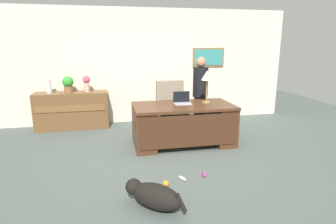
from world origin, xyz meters
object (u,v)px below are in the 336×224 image
Objects in this scene: laptop at (182,101)px; dog_toy_bone at (204,174)px; potted_plant at (68,84)px; vase_with_flowers at (87,82)px; dog_lying at (154,195)px; desk_lamp at (207,77)px; credenza at (72,110)px; dog_toy_ball at (166,184)px; dog_toy_plush at (182,178)px; vase_empty at (49,86)px; desk at (184,123)px; person_standing at (200,94)px; armchair at (171,109)px.

laptop is 1.69m from dog_toy_bone.
vase_with_flowers is at bearing 0.00° from potted_plant.
dog_lying is 2.43m from laptop.
desk_lamp reaches higher than potted_plant.
credenza reaches higher than dog_toy_bone.
dog_toy_ball reaches higher than dog_toy_bone.
dog_toy_plush is (0.50, 0.60, -0.13)m from dog_lying.
vase_with_flowers is 3.47m from dog_toy_ball.
potted_plant reaches higher than vase_empty.
vase_empty is (-2.64, 1.56, 0.56)m from desk.
desk_lamp is 2.00m from dog_toy_bone.
person_standing is 9.81× the size of dog_toy_bone.
desk is 1.41m from dog_toy_bone.
dog_toy_ball is (-0.66, -1.55, -0.38)m from desk.
desk_lamp reaches higher than desk.
armchair is 6.91× the size of dog_toy_plush.
dog_toy_plush is at bearing -52.96° from vase_empty.
laptop is 2.33m from vase_with_flowers.
dog_toy_ball is at bearing -57.52° from vase_empty.
vase_empty reaches higher than dog_lying.
potted_plant is (0.41, 0.00, 0.05)m from vase_empty.
dog_toy_ball is at bearing -124.23° from desk_lamp.
person_standing is at bearing -18.22° from vase_with_flowers.
potted_plant is 3.78m from dog_toy_bone.
dog_toy_ball is at bearing -153.18° from dog_toy_plush.
armchair is 1.60× the size of dog_lying.
dog_lying is at bearing -117.75° from person_standing.
person_standing is at bearing 62.25° from dog_lying.
dog_toy_ball is (0.24, 0.46, -0.11)m from dog_lying.
vase_with_flowers is 2.22× the size of dog_toy_bone.
armchair is at bearing -14.70° from vase_empty.
armchair is 2.00m from vase_with_flowers.
credenza is 4.42× the size of potted_plant.
desk is 6.16× the size of vase_empty.
desk_lamp is 2.04× the size of vase_empty.
vase_with_flowers is at bearing 142.19° from laptop.
armchair is 2.73m from vase_empty.
laptop is (-0.57, -0.63, 0.00)m from person_standing.
laptop reaches higher than dog_lying.
credenza is 1.45× the size of armchair.
laptop is 3.86× the size of dog_toy_ball.
vase_empty is 1.91× the size of dog_toy_plush.
dog_toy_plush is (1.84, -2.98, -1.00)m from potted_plant.
armchair reaches higher than dog_toy_bone.
desk is at bearing -35.04° from potted_plant.
desk is 3.12m from vase_empty.
dog_toy_plush is (-0.96, -2.18, -0.80)m from person_standing.
desk_lamp is 2.74m from vase_with_flowers.
credenza is 2.90m from person_standing.
person_standing is (0.57, 0.77, 0.41)m from desk.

